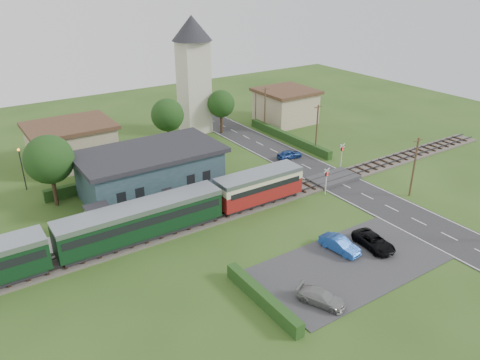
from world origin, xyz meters
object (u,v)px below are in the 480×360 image
crossing_signal_near (326,177)px  car_park_blue (340,245)px  house_east (286,106)px  crossing_signal_far (342,152)px  equipment_hut (99,219)px  train (109,229)px  house_west (72,144)px  car_park_dark (374,241)px  car_on_road (289,154)px  car_park_silver (321,297)px  pedestrian_near (241,183)px  church_tower (193,66)px  station_building (151,171)px  pedestrian_far (121,218)px

crossing_signal_near → car_park_blue: bearing=-126.9°
house_east → crossing_signal_far: 20.64m
equipment_hut → train: train is taller
house_west → car_park_blue: (14.24, -34.94, -2.05)m
house_west → car_park_dark: house_west is taller
equipment_hut → crossing_signal_near: crossing_signal_near is taller
car_on_road → car_park_silver: (-17.13, -24.95, -0.01)m
car_on_road → pedestrian_near: pedestrian_near is taller
train → church_tower: size_ratio=2.45×
equipment_hut → pedestrian_near: equipment_hut is taller
station_building → house_west: 14.87m
train → crossing_signal_far: 31.80m
car_park_dark → pedestrian_far: size_ratio=2.97×
house_west → house_east: (35.00, -1.00, 0.00)m
house_west → car_park_silver: 40.32m
equipment_hut → station_building: (8.00, 5.79, 0.95)m
station_building → car_park_blue: bearing=-66.2°
house_west → car_on_road: (24.91, -14.55, -2.14)m
car_park_dark → equipment_hut: bearing=147.5°
train → crossing_signal_far: size_ratio=13.18×
church_tower → house_west: 21.55m
car_park_blue → pedestrian_near: 15.04m
car_on_road → pedestrian_far: size_ratio=2.37×
church_tower → house_east: bearing=-14.9°
crossing_signal_far → car_park_silver: crossing_signal_far is taller
crossing_signal_near → car_park_silver: crossing_signal_near is taller
house_east → crossing_signal_far: bearing=-108.1°
house_west → car_park_blue: size_ratio=2.70×
car_park_silver → pedestrian_far: 21.51m
crossing_signal_near → pedestrian_near: 9.72m
car_park_blue → house_east: bearing=51.0°
train → house_east: bearing=30.0°
crossing_signal_near → pedestrian_far: crossing_signal_near is taller
pedestrian_near → car_park_blue: bearing=106.0°
car_park_dark → pedestrian_far: 24.53m
church_tower → car_park_blue: 39.53m
crossing_signal_far → car_park_silver: size_ratio=0.84×
pedestrian_near → crossing_signal_near: bearing=158.4°
house_east → car_park_blue: (-20.76, -33.94, -2.06)m
church_tower → train: bearing=-131.6°
church_tower → car_park_silver: 45.25m
station_building → car_park_silver: station_building is taller
crossing_signal_far → car_park_blue: (-14.36, -14.33, -1.40)m
train → car_park_blue: size_ratio=10.79×
car_park_dark → pedestrian_near: (-3.91, 16.31, 0.69)m
train → pedestrian_far: (2.18, 3.16, -0.98)m
crossing_signal_near → pedestrian_far: bearing=166.0°
train → house_east: house_east is taller
car_park_silver → pedestrian_far: bearing=88.7°
car_on_road → car_park_dark: bearing=163.8°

